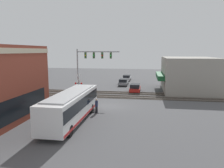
{
  "coord_description": "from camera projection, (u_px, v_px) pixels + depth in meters",
  "views": [
    {
      "loc": [
        -26.95,
        -4.52,
        7.06
      ],
      "look_at": [
        3.61,
        0.35,
        2.37
      ],
      "focal_mm": 35.0,
      "sensor_mm": 36.0,
      "label": 1
    }
  ],
  "objects": [
    {
      "name": "traffic_signal_gantry",
      "position": [
        90.0,
        62.0,
        32.67
      ],
      "size": [
        0.42,
        6.51,
        7.36
      ],
      "color": "gray",
      "rests_on": "ground"
    },
    {
      "name": "pedestrian_at_crossing",
      "position": [
        78.0,
        93.0,
        31.74
      ],
      "size": [
        0.34,
        0.34,
        1.83
      ],
      "color": "black",
      "rests_on": "ground"
    },
    {
      "name": "parked_car_red",
      "position": [
        135.0,
        88.0,
        37.94
      ],
      "size": [
        4.22,
        1.82,
        1.43
      ],
      "color": "#B21E19",
      "rests_on": "ground"
    },
    {
      "name": "crossing_signal",
      "position": [
        79.0,
        83.0,
        32.49
      ],
      "size": [
        1.41,
        1.18,
        3.81
      ],
      "color": "gray",
      "rests_on": "ground"
    },
    {
      "name": "rail_track_near",
      "position": [
        117.0,
        97.0,
        33.93
      ],
      "size": [
        2.6,
        60.0,
        0.15
      ],
      "color": "#332D28",
      "rests_on": "ground"
    },
    {
      "name": "shop_building",
      "position": [
        188.0,
        74.0,
        38.77
      ],
      "size": [
        12.4,
        9.82,
        5.95
      ],
      "color": "gray",
      "rests_on": "ground"
    },
    {
      "name": "rail_track_far",
      "position": [
        119.0,
        93.0,
        37.06
      ],
      "size": [
        2.6,
        60.0,
        0.15
      ],
      "color": "#332D28",
      "rests_on": "ground"
    },
    {
      "name": "city_bus",
      "position": [
        72.0,
        105.0,
        21.78
      ],
      "size": [
        11.22,
        2.59,
        3.04
      ],
      "color": "white",
      "rests_on": "ground"
    },
    {
      "name": "pedestrian_near_bus",
      "position": [
        96.0,
        106.0,
        24.91
      ],
      "size": [
        0.34,
        0.34,
        1.68
      ],
      "color": "black",
      "rests_on": "ground"
    },
    {
      "name": "parked_car_grey",
      "position": [
        123.0,
        82.0,
        45.48
      ],
      "size": [
        4.56,
        1.82,
        1.36
      ],
      "color": "slate",
      "rests_on": "ground"
    },
    {
      "name": "parked_car_silver",
      "position": [
        127.0,
        78.0,
        52.95
      ],
      "size": [
        4.58,
        1.82,
        1.36
      ],
      "color": "#B7B7BC",
      "rests_on": "ground"
    },
    {
      "name": "ground_plane",
      "position": [
        110.0,
        106.0,
        28.08
      ],
      "size": [
        120.0,
        120.0,
        0.0
      ],
      "primitive_type": "plane",
      "color": "#4C4C4F"
    }
  ]
}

